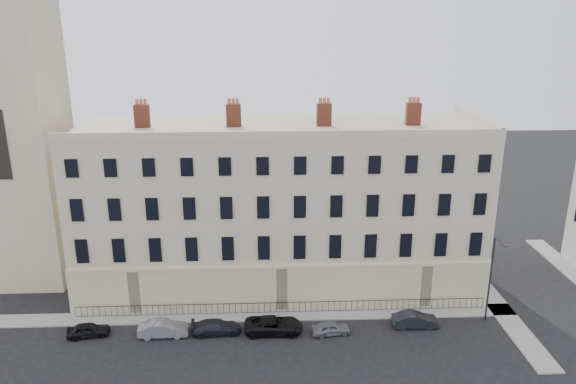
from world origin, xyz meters
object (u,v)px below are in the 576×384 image
object	(u,v)px
car_d	(274,325)
car_b	(163,329)
car_e	(331,328)
streetlamp	(491,276)
car_f	(415,320)
car_c	(216,327)
car_a	(88,330)

from	to	relation	value
car_d	car_b	bearing A→B (deg)	91.37
car_e	car_d	bearing A→B (deg)	76.40
streetlamp	car_f	bearing A→B (deg)	-160.54
car_b	car_c	size ratio (longest dim) A/B	1.00
car_e	streetlamp	distance (m)	13.84
car_d	car_c	bearing A→B (deg)	89.98
car_d	streetlamp	distance (m)	18.21
car_b	car_e	size ratio (longest dim) A/B	1.26
car_b	streetlamp	world-z (taller)	streetlamp
car_f	streetlamp	world-z (taller)	streetlamp
car_a	car_f	xyz separation A→B (m)	(26.41, 0.23, 0.06)
car_f	streetlamp	xyz separation A→B (m)	(6.22, 0.67, 3.52)
car_c	car_d	bearing A→B (deg)	-94.64
car_e	streetlamp	size ratio (longest dim) A/B	0.42
car_e	car_f	xyz separation A→B (m)	(7.06, 0.79, 0.09)
car_b	streetlamp	size ratio (longest dim) A/B	0.53
car_d	car_f	distance (m)	11.63
car_a	car_c	size ratio (longest dim) A/B	0.83
car_d	streetlamp	world-z (taller)	streetlamp
streetlamp	car_e	bearing A→B (deg)	-160.39
car_b	car_e	world-z (taller)	car_b
car_b	car_d	bearing A→B (deg)	-90.98
car_b	car_d	world-z (taller)	car_d
car_d	car_e	world-z (taller)	car_d
car_a	car_d	bearing A→B (deg)	-100.23
car_a	car_d	size ratio (longest dim) A/B	0.70
car_b	car_d	xyz separation A→B (m)	(8.81, 0.13, 0.00)
car_f	streetlamp	size ratio (longest dim) A/B	0.51
car_c	streetlamp	world-z (taller)	streetlamp
car_d	streetlamp	size ratio (longest dim) A/B	0.63
car_d	car_f	xyz separation A→B (m)	(11.63, 0.32, -0.03)
car_f	car_b	bearing A→B (deg)	92.20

